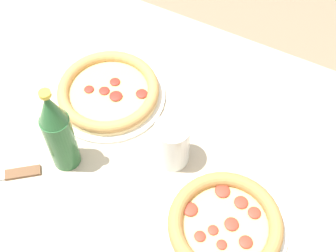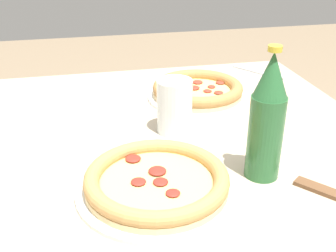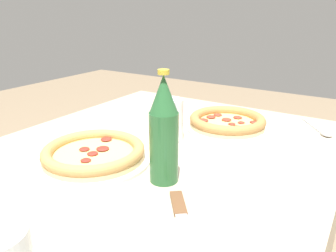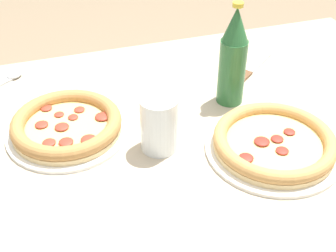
# 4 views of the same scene
# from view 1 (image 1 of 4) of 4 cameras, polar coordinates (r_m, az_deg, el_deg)

# --- Properties ---
(ground_plane) EXTENTS (8.00, 8.00, 0.00)m
(ground_plane) POSITION_cam_1_polar(r_m,az_deg,el_deg) (1.80, -3.87, -14.32)
(ground_plane) COLOR #847056
(table) EXTENTS (1.18, 0.91, 0.73)m
(table) POSITION_cam_1_polar(r_m,az_deg,el_deg) (1.46, -4.68, -9.33)
(table) COLOR #B7A88E
(table) RESTS_ON ground_plane
(pizza_salami) EXTENTS (0.29, 0.29, 0.04)m
(pizza_salami) POSITION_cam_1_polar(r_m,az_deg,el_deg) (1.20, -7.26, 4.14)
(pizza_salami) COLOR silver
(pizza_salami) RESTS_ON table
(pizza_pepperoni) EXTENTS (0.27, 0.27, 0.05)m
(pizza_pepperoni) POSITION_cam_1_polar(r_m,az_deg,el_deg) (1.01, 6.96, -11.93)
(pizza_pepperoni) COLOR white
(pizza_pepperoni) RESTS_ON table
(glass_lemonade) EXTENTS (0.08, 0.08, 0.12)m
(glass_lemonade) POSITION_cam_1_polar(r_m,az_deg,el_deg) (1.06, 0.52, -2.34)
(glass_lemonade) COLOR white
(glass_lemonade) RESTS_ON table
(beer_bottle) EXTENTS (0.06, 0.06, 0.25)m
(beer_bottle) POSITION_cam_1_polar(r_m,az_deg,el_deg) (1.03, -13.29, -0.63)
(beer_bottle) COLOR #286033
(beer_bottle) RESTS_ON table
(knife) EXTENTS (0.17, 0.14, 0.01)m
(knife) POSITION_cam_1_polar(r_m,az_deg,el_deg) (1.14, -19.74, -5.78)
(knife) COLOR brown
(knife) RESTS_ON table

